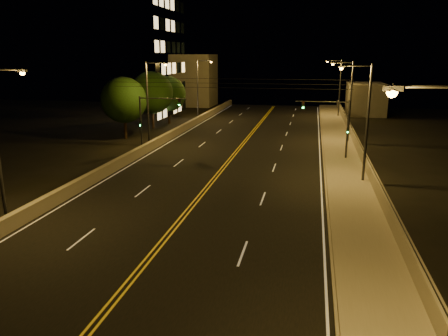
% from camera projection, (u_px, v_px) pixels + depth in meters
% --- Properties ---
extents(road, '(18.00, 120.00, 0.02)m').
position_uv_depth(road, '(203.00, 193.00, 32.21)').
color(road, black).
rests_on(road, ground).
extents(sidewalk, '(3.60, 120.00, 0.30)m').
position_uv_depth(sidewalk, '(355.00, 200.00, 30.09)').
color(sidewalk, gray).
rests_on(sidewalk, ground).
extents(curb, '(0.14, 120.00, 0.15)m').
position_uv_depth(curb, '(327.00, 199.00, 30.47)').
color(curb, gray).
rests_on(curb, ground).
extents(parapet_wall, '(0.30, 120.00, 1.00)m').
position_uv_depth(parapet_wall, '(380.00, 193.00, 29.61)').
color(parapet_wall, gray).
rests_on(parapet_wall, sidewalk).
extents(jersey_barrier, '(0.45, 120.00, 0.95)m').
position_uv_depth(jersey_barrier, '(89.00, 180.00, 33.85)').
color(jersey_barrier, gray).
rests_on(jersey_barrier, ground).
extents(distant_building_right, '(6.00, 10.00, 5.27)m').
position_uv_depth(distant_building_right, '(365.00, 99.00, 75.27)').
color(distant_building_right, slate).
rests_on(distant_building_right, ground).
extents(distant_building_left, '(8.00, 8.00, 10.09)m').
position_uv_depth(distant_building_left, '(194.00, 80.00, 87.62)').
color(distant_building_left, slate).
rests_on(distant_building_left, ground).
extents(parapet_rail, '(0.06, 120.00, 0.06)m').
position_uv_depth(parapet_rail, '(381.00, 185.00, 29.48)').
color(parapet_rail, black).
rests_on(parapet_rail, parapet_wall).
extents(lane_markings, '(17.32, 116.00, 0.00)m').
position_uv_depth(lane_markings, '(203.00, 193.00, 32.13)').
color(lane_markings, silver).
rests_on(lane_markings, road).
extents(streetlight_1, '(2.55, 0.28, 9.23)m').
position_uv_depth(streetlight_1, '(364.00, 117.00, 33.22)').
color(streetlight_1, '#2D2D33').
rests_on(streetlight_1, ground).
extents(streetlight_2, '(2.55, 0.28, 9.23)m').
position_uv_depth(streetlight_2, '(348.00, 97.00, 49.19)').
color(streetlight_2, '#2D2D33').
rests_on(streetlight_2, ground).
extents(streetlight_3, '(2.55, 0.28, 9.23)m').
position_uv_depth(streetlight_3, '(338.00, 85.00, 70.28)').
color(streetlight_3, '#2D2D33').
rests_on(streetlight_3, ground).
extents(streetlight_4, '(2.55, 0.28, 9.23)m').
position_uv_depth(streetlight_4, '(0.00, 136.00, 25.06)').
color(streetlight_4, '#2D2D33').
rests_on(streetlight_4, ground).
extents(streetlight_5, '(2.55, 0.28, 9.23)m').
position_uv_depth(streetlight_5, '(150.00, 98.00, 47.79)').
color(streetlight_5, '#2D2D33').
rests_on(streetlight_5, ground).
extents(streetlight_6, '(2.55, 0.28, 9.23)m').
position_uv_depth(streetlight_6, '(199.00, 85.00, 68.22)').
color(streetlight_6, '#2D2D33').
rests_on(streetlight_6, ground).
extents(traffic_signal_right, '(5.11, 0.31, 5.81)m').
position_uv_depth(traffic_signal_right, '(337.00, 122.00, 41.36)').
color(traffic_signal_right, '#2D2D33').
rests_on(traffic_signal_right, ground).
extents(traffic_signal_left, '(5.11, 0.31, 5.81)m').
position_uv_depth(traffic_signal_left, '(150.00, 117.00, 44.96)').
color(traffic_signal_left, '#2D2D33').
rests_on(traffic_signal_left, ground).
extents(overhead_wires, '(22.00, 0.03, 0.83)m').
position_uv_depth(overhead_wires, '(228.00, 83.00, 39.38)').
color(overhead_wires, black).
extents(building_tower, '(24.00, 15.00, 26.27)m').
position_uv_depth(building_tower, '(95.00, 37.00, 65.73)').
color(building_tower, slate).
rests_on(building_tower, ground).
extents(tree_0, '(5.48, 5.48, 7.43)m').
position_uv_depth(tree_0, '(124.00, 100.00, 52.12)').
color(tree_0, black).
rests_on(tree_0, ground).
extents(tree_1, '(5.76, 5.76, 7.80)m').
position_uv_depth(tree_1, '(152.00, 93.00, 59.63)').
color(tree_1, black).
rests_on(tree_1, ground).
extents(tree_2, '(5.12, 5.12, 6.94)m').
position_uv_depth(tree_2, '(168.00, 94.00, 64.10)').
color(tree_2, black).
rests_on(tree_2, ground).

